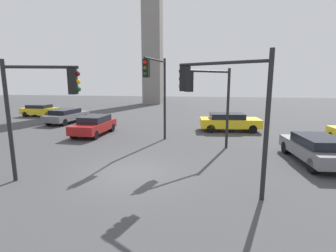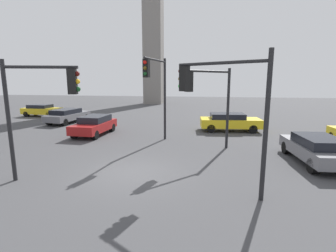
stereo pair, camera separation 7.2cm
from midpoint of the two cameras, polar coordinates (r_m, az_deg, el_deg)
The scene contains 11 objects.
ground_plane at distance 11.46m, azimuth -8.20°, elevation -10.49°, with size 106.59×106.59×0.00m, color #424244.
traffic_light_0 at distance 13.98m, azimuth 9.54°, elevation 7.60°, with size 2.48×2.63×4.76m.
traffic_light_1 at distance 9.39m, azimuth 12.14°, elevation 7.02°, with size 3.22×2.10×5.06m.
traffic_light_2 at distance 11.06m, azimuth -26.78°, elevation 5.92°, with size 2.83×0.93×4.85m.
traffic_light_3 at distance 15.62m, azimuth -2.44°, elevation 9.87°, with size 0.74×3.51×5.49m.
car_0 at distance 20.85m, azimuth 13.95°, elevation 1.01°, with size 4.90×2.43×1.44m.
car_1 at distance 26.02m, azimuth -21.89°, elevation 2.28°, with size 2.46×4.93×1.35m.
car_2 at distance 19.65m, azimuth -16.35°, elevation 0.27°, with size 2.05×4.29×1.43m.
car_5 at distance 14.39m, azimuth 30.92°, elevation -4.44°, with size 2.31×4.67×1.38m.
car_6 at distance 32.01m, azimuth -26.82°, elevation 3.28°, with size 4.23×1.95×1.35m.
skyline_tower at distance 45.65m, azimuth -3.37°, elevation 23.28°, with size 3.09×3.09×28.54m, color gray.
Camera 2 is at (3.33, -10.19, 4.06)m, focal length 26.72 mm.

